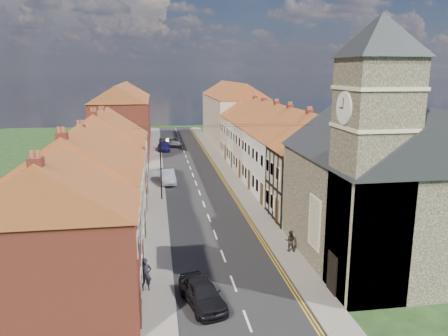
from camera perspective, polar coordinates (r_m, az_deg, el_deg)
The scene contains 25 objects.
ground at distance 25.06m, azimuth 2.08°, elevation -16.96°, with size 160.00×160.00×0.00m, color #305122.
road at distance 53.02m, azimuth -4.09°, elevation -0.92°, with size 7.00×90.00×0.02m, color black.
pavement_left at distance 52.84m, azimuth -8.85°, elevation -1.03°, with size 1.80×90.00×0.12m, color gray.
pavement_right at distance 53.54m, azimuth 0.61°, elevation -0.70°, with size 1.80×90.00×0.12m, color gray.
church at distance 28.94m, azimuth 19.38°, elevation -1.08°, with size 11.25×14.25×15.20m.
cottage_r_tudor at distance 37.50m, azimuth 12.41°, elevation 0.14°, with size 8.30×5.20×9.00m.
cottage_r_white_near at distance 42.48m, azimuth 9.84°, elevation 1.70°, with size 8.30×6.00×9.00m.
cottage_r_cream_mid at distance 47.54m, azimuth 7.77°, elevation 2.93°, with size 8.30×5.20×9.00m.
cottage_r_pink at distance 52.67m, azimuth 6.10°, elevation 3.90°, with size 8.30×6.00×9.00m.
cottage_r_white_far at distance 57.85m, azimuth 4.72°, elevation 4.71°, with size 8.30×5.20×9.00m.
cottage_r_cream_far at distance 63.07m, azimuth 3.57°, elevation 5.38°, with size 8.30×6.00×9.00m.
cottage_l_brick_near at distance 23.15m, azimuth -21.19°, elevation -8.47°, with size 8.30×5.70×8.80m.
cottage_l_cream at distance 28.51m, azimuth -18.83°, elevation -4.06°, with size 8.30×6.30×9.10m.
cottage_l_white at distance 34.65m, azimuth -17.07°, elevation -1.31°, with size 8.30×6.90×8.80m.
cottage_l_brick_mid at distance 40.53m, azimuth -15.92°, elevation 0.95°, with size 8.30×5.70×9.10m.
cottage_l_pink at distance 46.22m, azimuth -15.08°, elevation 2.20°, with size 8.30×6.30×8.80m.
block_right_far at distance 77.90m, azimuth 1.14°, elevation 7.38°, with size 8.30×24.20×10.50m.
block_left_far at distance 71.92m, azimuth -13.00°, elevation 6.63°, with size 8.30×24.20×10.50m.
lamppost at distance 42.32m, azimuth -8.14°, elevation 0.43°, with size 0.88×0.15×6.00m.
car_near at distance 24.35m, azimuth -2.87°, elevation -15.98°, with size 1.70×4.21×1.44m, color black.
car_mid at distance 49.42m, azimuth -7.46°, elevation -1.08°, with size 1.64×4.71×1.55m, color #B8BAC0.
car_far at distance 69.69m, azimuth -7.87°, elevation 2.81°, with size 1.87×4.59×1.33m, color navy.
car_distant at distance 74.09m, azimuth -6.70°, elevation 3.43°, with size 2.26×4.89×1.36m, color #98999F.
pedestrian_left at distance 25.83m, azimuth -10.21°, elevation -13.51°, with size 0.70×0.46×1.92m, color black.
pedestrian_right at distance 30.93m, azimuth 8.64°, elevation -9.36°, with size 0.73×0.57×1.51m, color black.
Camera 1 is at (-4.24, -21.39, 12.35)m, focal length 35.00 mm.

